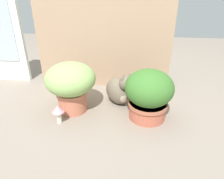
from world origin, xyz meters
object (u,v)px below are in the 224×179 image
Objects in this scene: leafy_planter at (149,93)px; cat at (119,90)px; mushroom_ornament_pink at (58,111)px; grass_planter at (71,83)px.

leafy_planter is 0.31m from cat.
mushroom_ornament_pink is at bearing -166.62° from leafy_planter.
leafy_planter reaches higher than cat.
cat is (-0.23, 0.19, -0.08)m from leafy_planter.
cat is at bearing 23.04° from grass_planter.
grass_planter is 1.09× the size of cat.
leafy_planter is (0.59, -0.03, -0.03)m from grass_planter.
mushroom_ornament_pink is (-0.64, -0.15, -0.10)m from leafy_planter.
grass_planter is 0.59m from leafy_planter.
grass_planter is 1.04× the size of leafy_planter.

